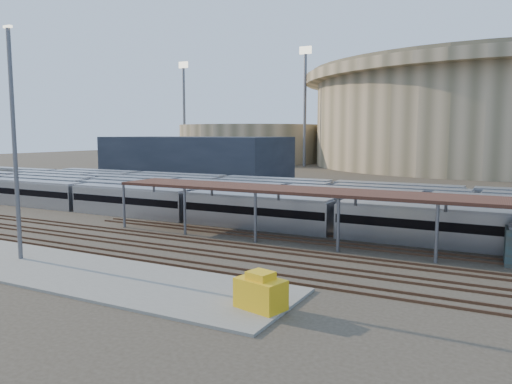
% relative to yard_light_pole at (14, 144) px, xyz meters
% --- Properties ---
extents(ground, '(420.00, 420.00, 0.00)m').
position_rel_yard_light_pole_xyz_m(ground, '(5.29, 14.42, -9.95)').
color(ground, '#383026').
rests_on(ground, ground).
extents(apron, '(50.00, 9.00, 0.20)m').
position_rel_yard_light_pole_xyz_m(apron, '(0.29, -0.58, -9.85)').
color(apron, gray).
rests_on(apron, ground).
extents(subway_trains, '(129.55, 23.90, 3.60)m').
position_rel_yard_light_pole_xyz_m(subway_trains, '(2.16, 32.92, -8.15)').
color(subway_trains, '#ACADB1').
rests_on(subway_trains, ground).
extents(inspection_shed, '(60.30, 6.00, 5.30)m').
position_rel_yard_light_pole_xyz_m(inspection_shed, '(27.29, 18.42, -4.97)').
color(inspection_shed, '#5E5D63').
rests_on(inspection_shed, ground).
extents(empty_tracks, '(170.00, 9.62, 0.18)m').
position_rel_yard_light_pole_xyz_m(empty_tracks, '(5.29, 9.42, -9.86)').
color(empty_tracks, '#4C3323').
rests_on(empty_tracks, ground).
extents(stadium, '(124.00, 124.00, 32.50)m').
position_rel_yard_light_pole_xyz_m(stadium, '(30.29, 154.42, 6.52)').
color(stadium, tan).
rests_on(stadium, ground).
extents(secondary_arena, '(56.00, 56.00, 14.00)m').
position_rel_yard_light_pole_xyz_m(secondary_arena, '(-54.71, 144.42, -2.95)').
color(secondary_arena, tan).
rests_on(secondary_arena, ground).
extents(service_building, '(42.00, 20.00, 10.00)m').
position_rel_yard_light_pole_xyz_m(service_building, '(-29.71, 69.42, -4.95)').
color(service_building, '#1E232D').
rests_on(service_building, ground).
extents(floodlight_0, '(4.00, 1.00, 38.40)m').
position_rel_yard_light_pole_xyz_m(floodlight_0, '(-24.71, 124.42, 10.70)').
color(floodlight_0, '#5E5D63').
rests_on(floodlight_0, ground).
extents(floodlight_1, '(4.00, 1.00, 38.40)m').
position_rel_yard_light_pole_xyz_m(floodlight_1, '(-79.71, 134.42, 10.70)').
color(floodlight_1, '#5E5D63').
rests_on(floodlight_1, ground).
extents(floodlight_3, '(4.00, 1.00, 38.40)m').
position_rel_yard_light_pole_xyz_m(floodlight_3, '(-4.71, 174.42, 10.70)').
color(floodlight_3, '#5E5D63').
rests_on(floodlight_3, ground).
extents(yard_light_pole, '(0.80, 0.36, 19.33)m').
position_rel_yard_light_pole_xyz_m(yard_light_pole, '(0.00, 0.00, 0.00)').
color(yard_light_pole, '#5E5D63').
rests_on(yard_light_pole, apron).
extents(yellow_equipment, '(3.30, 2.50, 1.84)m').
position_rel_yard_light_pole_xyz_m(yellow_equipment, '(23.79, -1.34, -8.83)').
color(yellow_equipment, gold).
rests_on(yellow_equipment, apron).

